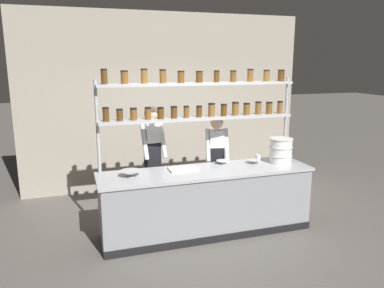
% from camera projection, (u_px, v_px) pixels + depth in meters
% --- Properties ---
extents(ground_plane, '(40.00, 40.00, 0.00)m').
position_uv_depth(ground_plane, '(206.00, 231.00, 5.41)').
color(ground_plane, '#5B5651').
extents(back_wall, '(5.41, 0.12, 3.30)m').
position_uv_depth(back_wall, '(166.00, 102.00, 7.17)').
color(back_wall, '#9E9384').
rests_on(back_wall, ground_plane).
extents(prep_counter, '(3.01, 0.76, 0.92)m').
position_uv_depth(prep_counter, '(206.00, 201.00, 5.31)').
color(prep_counter, gray).
rests_on(prep_counter, ground_plane).
extents(spice_shelf_unit, '(2.90, 0.28, 2.31)m').
position_uv_depth(spice_shelf_unit, '(200.00, 104.00, 5.33)').
color(spice_shelf_unit, '#ADAFB5').
rests_on(spice_shelf_unit, ground_plane).
extents(chef_left, '(0.39, 0.32, 1.76)m').
position_uv_depth(chef_left, '(153.00, 154.00, 5.67)').
color(chef_left, black).
rests_on(chef_left, ground_plane).
extents(chef_center, '(0.40, 0.33, 1.58)m').
position_uv_depth(chef_center, '(216.00, 159.00, 5.90)').
color(chef_center, black).
rests_on(chef_center, ground_plane).
extents(container_stack, '(0.34, 0.34, 0.37)m').
position_uv_depth(container_stack, '(281.00, 151.00, 5.55)').
color(container_stack, white).
rests_on(container_stack, prep_counter).
extents(cutting_board, '(0.40, 0.26, 0.02)m').
position_uv_depth(cutting_board, '(183.00, 169.00, 5.22)').
color(cutting_board, silver).
rests_on(cutting_board, prep_counter).
extents(prep_bowl_near_left, '(0.28, 0.28, 0.08)m').
position_uv_depth(prep_bowl_near_left, '(131.00, 173.00, 4.93)').
color(prep_bowl_near_left, '#B2B7BC').
rests_on(prep_bowl_near_left, prep_counter).
extents(prep_bowl_center_front, '(0.19, 0.19, 0.05)m').
position_uv_depth(prep_bowl_center_front, '(222.00, 162.00, 5.52)').
color(prep_bowl_center_front, silver).
rests_on(prep_bowl_center_front, prep_counter).
extents(prep_bowl_center_back, '(0.19, 0.19, 0.05)m').
position_uv_depth(prep_bowl_center_back, '(254.00, 162.00, 5.56)').
color(prep_bowl_center_back, '#B2B7BC').
rests_on(prep_bowl_center_back, prep_counter).
extents(serving_cup_front, '(0.08, 0.08, 0.09)m').
position_uv_depth(serving_cup_front, '(258.00, 157.00, 5.73)').
color(serving_cup_front, silver).
rests_on(serving_cup_front, prep_counter).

